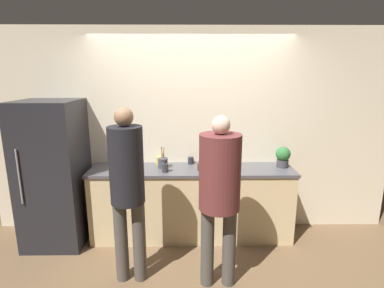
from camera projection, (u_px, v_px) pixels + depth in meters
ground_plane at (192, 249)px, 3.57m from camera, size 14.00×14.00×0.00m
wall_back at (192, 132)px, 3.86m from camera, size 5.20×0.06×2.60m
counter at (192, 202)px, 3.78m from camera, size 2.49×0.58×0.90m
refrigerator at (54, 174)px, 3.58m from camera, size 0.68×0.72×1.74m
person_left at (127, 184)px, 2.82m from camera, size 0.32×0.32×1.75m
person_center at (220, 186)px, 2.75m from camera, size 0.38×0.38×1.68m
fruit_bowl at (211, 166)px, 3.61m from camera, size 0.33×0.33×0.13m
utensil_crock at (163, 163)px, 3.68m from camera, size 0.12×0.12×0.27m
bottle_dark at (165, 167)px, 3.52m from camera, size 0.08×0.08×0.15m
cup_yellow at (159, 160)px, 3.84m from camera, size 0.08×0.08×0.10m
cup_black at (191, 160)px, 3.84m from camera, size 0.07×0.07×0.09m
potted_plant at (283, 156)px, 3.69m from camera, size 0.18×0.18×0.26m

